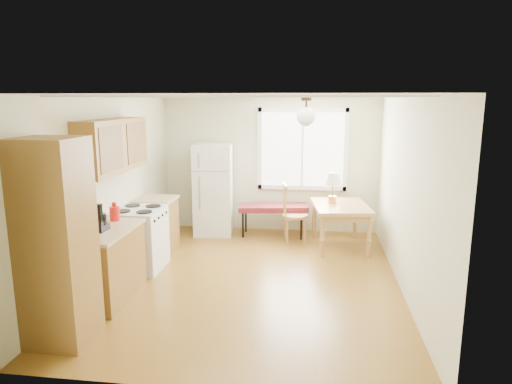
% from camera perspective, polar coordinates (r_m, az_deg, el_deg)
% --- Properties ---
extents(room_shell, '(4.60, 5.60, 2.62)m').
position_cam_1_polar(room_shell, '(6.09, -0.61, 0.12)').
color(room_shell, '#5B3A12').
rests_on(room_shell, ground).
extents(kitchen_run, '(0.65, 3.40, 2.20)m').
position_cam_1_polar(kitchen_run, '(6.08, -17.75, -4.43)').
color(kitchen_run, brown).
rests_on(kitchen_run, ground).
extents(window_unit, '(1.64, 0.05, 1.51)m').
position_cam_1_polar(window_unit, '(8.43, 5.82, 5.33)').
color(window_unit, white).
rests_on(window_unit, room_shell).
extents(pendant_light, '(0.26, 0.26, 0.40)m').
position_cam_1_polar(pendant_light, '(6.31, 6.28, 9.48)').
color(pendant_light, '#302115').
rests_on(pendant_light, room_shell).
extents(refrigerator, '(0.75, 0.75, 1.66)m').
position_cam_1_polar(refrigerator, '(8.40, -5.33, 0.34)').
color(refrigerator, silver).
rests_on(refrigerator, ground).
extents(bench, '(1.30, 0.65, 0.58)m').
position_cam_1_polar(bench, '(8.26, 2.12, -2.06)').
color(bench, '#56141B').
rests_on(bench, ground).
extents(dining_table, '(1.02, 1.27, 0.73)m').
position_cam_1_polar(dining_table, '(7.74, 10.51, -2.31)').
color(dining_table, olive).
rests_on(dining_table, ground).
extents(chair, '(0.47, 0.46, 1.01)m').
position_cam_1_polar(chair, '(7.96, 4.23, -2.12)').
color(chair, olive).
rests_on(chair, ground).
extents(table_lamp, '(0.30, 0.30, 0.52)m').
position_cam_1_polar(table_lamp, '(7.74, 9.59, 1.35)').
color(table_lamp, '#D38F43').
rests_on(table_lamp, dining_table).
extents(coffee_maker, '(0.18, 0.24, 0.35)m').
position_cam_1_polar(coffee_maker, '(5.78, -19.14, -3.41)').
color(coffee_maker, black).
rests_on(coffee_maker, kitchen_run).
extents(kettle, '(0.13, 0.13, 0.25)m').
position_cam_1_polar(kettle, '(6.22, -17.25, -2.50)').
color(kettle, red).
rests_on(kettle, kitchen_run).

